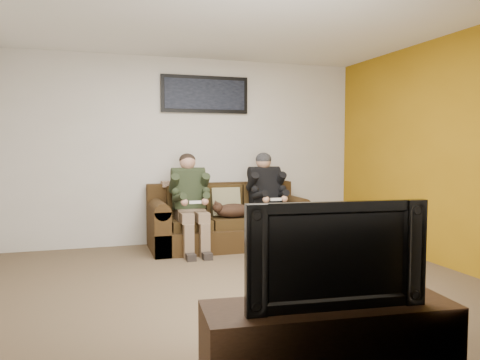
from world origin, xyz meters
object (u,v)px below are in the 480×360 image
object	(u,v)px
person_left	(190,197)
sofa	(226,223)
person_right	(268,194)
television	(331,252)
tv_stand	(329,343)
cat	(232,210)
framed_poster	(205,94)

from	to	relation	value
person_left	sofa	bearing A→B (deg)	17.98
sofa	person_left	size ratio (longest dim) A/B	1.64
person_right	television	distance (m)	3.73
tv_stand	cat	bearing A→B (deg)	87.62
framed_poster	television	distance (m)	4.38
person_right	television	bearing A→B (deg)	-105.27
sofa	television	distance (m)	3.83
sofa	cat	world-z (taller)	sofa
sofa	television	size ratio (longest dim) A/B	2.00
person_left	cat	distance (m)	0.59
person_left	tv_stand	distance (m)	3.63
cat	framed_poster	world-z (taller)	framed_poster
person_right	framed_poster	bearing A→B (deg)	142.48
person_right	tv_stand	bearing A→B (deg)	-105.27
person_left	tv_stand	size ratio (longest dim) A/B	0.87
tv_stand	television	world-z (taller)	television
framed_poster	person_right	bearing A→B (deg)	-37.52
sofa	person_left	bearing A→B (deg)	-162.02
person_left	cat	xyz separation A→B (m)	(0.55, -0.03, -0.19)
person_left	cat	bearing A→B (deg)	-2.62
sofa	tv_stand	world-z (taller)	sofa
sofa	person_right	xyz separation A→B (m)	(0.54, -0.17, 0.39)
tv_stand	television	size ratio (longest dim) A/B	1.40
cat	framed_poster	bearing A→B (deg)	110.14
sofa	television	bearing A→B (deg)	-96.75
person_left	framed_poster	distance (m)	1.54
cat	television	world-z (taller)	television
cat	television	size ratio (longest dim) A/B	0.63
cat	television	distance (m)	3.61
cat	television	bearing A→B (deg)	-97.39
sofa	cat	xyz separation A→B (m)	(0.02, -0.20, 0.20)
cat	person_left	bearing A→B (deg)	177.38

